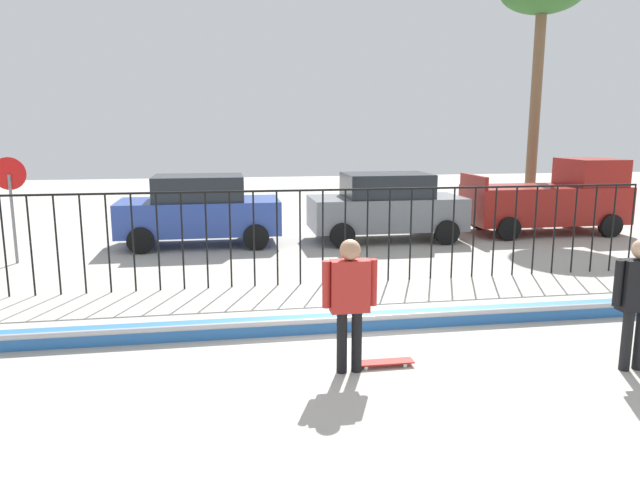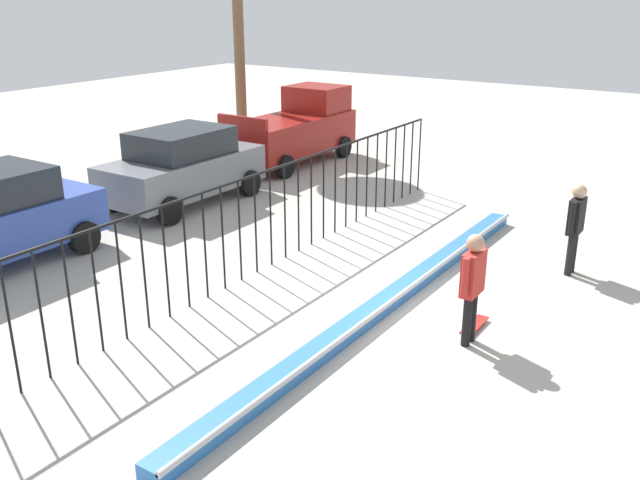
# 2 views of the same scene
# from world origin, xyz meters

# --- Properties ---
(ground_plane) EXTENTS (60.00, 60.00, 0.00)m
(ground_plane) POSITION_xyz_m (0.00, 0.00, 0.00)
(ground_plane) COLOR #ADA89E
(bowl_coping_ledge) EXTENTS (11.00, 0.40, 0.27)m
(bowl_coping_ledge) POSITION_xyz_m (0.00, 0.48, 0.12)
(bowl_coping_ledge) COLOR #2D6BB7
(bowl_coping_ledge) RESTS_ON ground
(perimeter_fence) EXTENTS (14.04, 0.04, 1.95)m
(perimeter_fence) POSITION_xyz_m (0.00, 3.34, 1.19)
(perimeter_fence) COLOR black
(perimeter_fence) RESTS_ON ground
(skateboarder) EXTENTS (0.72, 0.27, 1.78)m
(skateboarder) POSITION_xyz_m (-0.42, -1.17, 1.07)
(skateboarder) COLOR black
(skateboarder) RESTS_ON ground
(skateboard) EXTENTS (0.80, 0.20, 0.07)m
(skateboard) POSITION_xyz_m (0.09, -1.07, 0.06)
(skateboard) COLOR #A51E19
(skateboard) RESTS_ON ground
(camera_operator) EXTENTS (0.72, 0.27, 1.77)m
(camera_operator) POSITION_xyz_m (3.30, -1.71, 1.06)
(camera_operator) COLOR black
(camera_operator) RESTS_ON ground
(parked_car_gray) EXTENTS (4.30, 2.12, 1.90)m
(parked_car_gray) POSITION_xyz_m (2.58, 7.76, 0.97)
(parked_car_gray) COLOR slate
(parked_car_gray) RESTS_ON ground
(pickup_truck) EXTENTS (4.70, 2.12, 2.24)m
(pickup_truck) POSITION_xyz_m (7.84, 8.05, 1.04)
(pickup_truck) COLOR maroon
(pickup_truck) RESTS_ON ground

